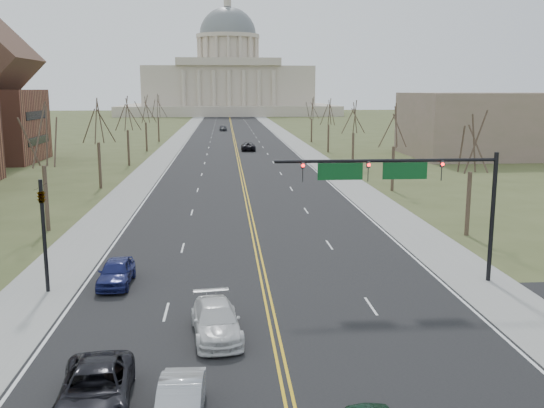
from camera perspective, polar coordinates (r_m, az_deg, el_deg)
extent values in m
cube|color=black|center=(128.34, -3.56, 6.01)|extent=(20.00, 380.00, 0.01)
cube|color=black|center=(26.19, 0.46, -12.93)|extent=(120.00, 14.00, 0.01)
cube|color=gray|center=(128.71, -8.94, 5.92)|extent=(4.00, 380.00, 0.03)
cube|color=gray|center=(129.10, 1.80, 6.06)|extent=(4.00, 380.00, 0.03)
cube|color=gold|center=(128.34, -3.56, 6.02)|extent=(0.42, 380.00, 0.01)
cube|color=silver|center=(128.56, -7.95, 5.94)|extent=(0.15, 380.00, 0.01)
cube|color=silver|center=(128.87, 0.83, 6.05)|extent=(0.15, 380.00, 0.01)
cube|color=#BEAF9E|center=(268.04, -4.09, 8.88)|extent=(90.00, 60.00, 4.00)
cube|color=#BEAF9E|center=(267.91, -4.11, 11.02)|extent=(70.00, 40.00, 16.00)
cube|color=#BEAF9E|center=(247.65, -4.11, 13.24)|extent=(42.00, 3.00, 3.00)
cylinder|color=#BEAF9E|center=(268.35, -4.16, 14.01)|extent=(24.00, 24.00, 12.00)
cylinder|color=#BEAF9E|center=(268.83, -4.18, 15.46)|extent=(27.00, 27.00, 1.60)
ellipsoid|color=slate|center=(268.90, -4.18, 15.63)|extent=(24.00, 24.00, 22.80)
cylinder|color=#BEAF9E|center=(270.31, -4.22, 18.35)|extent=(3.20, 3.20, 3.00)
cylinder|color=black|center=(35.30, 20.02, -1.23)|extent=(0.24, 0.24, 7.20)
cylinder|color=black|center=(32.76, 10.76, 4.03)|extent=(12.00, 0.18, 0.18)
imported|color=black|center=(33.73, 15.66, 3.07)|extent=(0.35, 0.40, 1.10)
sphere|color=#FF0C0C|center=(33.55, 15.78, 3.62)|extent=(0.18, 0.18, 0.18)
imported|color=black|center=(32.58, 9.03, 3.07)|extent=(0.35, 0.40, 1.10)
sphere|color=#FF0C0C|center=(32.39, 9.11, 3.65)|extent=(0.18, 0.18, 0.18)
imported|color=black|center=(31.95, 2.90, 3.04)|extent=(0.35, 0.40, 1.10)
sphere|color=#FF0C0C|center=(31.75, 2.94, 3.63)|extent=(0.18, 0.18, 0.18)
cube|color=#0C4C1E|center=(33.10, 12.40, 3.07)|extent=(2.40, 0.12, 0.90)
cube|color=#0C4C1E|center=(32.26, 6.43, 3.06)|extent=(2.40, 0.12, 0.90)
cylinder|color=black|center=(33.63, -20.65, -2.89)|extent=(0.20, 0.20, 6.00)
imported|color=black|center=(33.21, -20.90, 0.81)|extent=(0.32, 0.36, 0.99)
cylinder|color=#3D2F24|center=(46.16, 17.98, 0.00)|extent=(0.32, 0.32, 4.68)
cylinder|color=#3D2F24|center=(48.49, -20.48, 0.50)|extent=(0.32, 0.32, 4.95)
cylinder|color=#3D2F24|center=(64.86, 11.30, 3.28)|extent=(0.32, 0.32, 4.68)
cylinder|color=#3D2F24|center=(67.73, -15.91, 3.50)|extent=(0.32, 0.32, 4.95)
cylinder|color=#3D2F24|center=(84.16, 7.63, 5.06)|extent=(0.32, 0.32, 4.68)
cylinder|color=#3D2F24|center=(87.31, -13.36, 5.16)|extent=(0.32, 0.32, 4.95)
cylinder|color=#3D2F24|center=(103.72, 5.32, 6.16)|extent=(0.32, 0.32, 4.68)
cylinder|color=#3D2F24|center=(107.04, -11.74, 6.20)|extent=(0.32, 0.32, 4.95)
cylinder|color=#3D2F24|center=(123.43, 3.74, 6.91)|extent=(0.32, 0.32, 4.68)
cylinder|color=#3D2F24|center=(126.86, -10.62, 6.91)|extent=(0.32, 0.32, 4.95)
cube|color=black|center=(96.17, -21.11, 5.62)|extent=(0.10, 9.80, 1.20)
cube|color=black|center=(95.96, -21.26, 7.80)|extent=(0.10, 9.80, 1.20)
cube|color=#746552|center=(103.04, 19.78, 7.03)|extent=(25.00, 20.00, 10.00)
imported|color=#A7ABAF|center=(20.49, -8.63, -18.08)|extent=(1.52, 4.09, 1.34)
imported|color=black|center=(21.83, -16.31, -16.38)|extent=(2.82, 5.33, 1.43)
imported|color=silver|center=(26.68, -5.29, -10.87)|extent=(2.50, 5.05, 1.41)
imported|color=navy|center=(34.23, -14.46, -6.23)|extent=(1.71, 4.23, 1.44)
imported|color=black|center=(106.21, -2.26, 5.44)|extent=(2.41, 5.21, 1.45)
imported|color=#414247|center=(157.91, -4.62, 7.15)|extent=(2.05, 4.42, 1.46)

